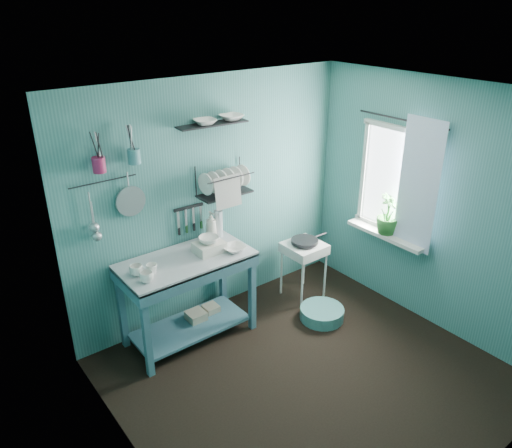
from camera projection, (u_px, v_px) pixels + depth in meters
floor at (309, 376)px, 4.54m from camera, size 3.20×3.20×0.00m
ceiling at (324, 97)px, 3.49m from camera, size 3.20×3.20×0.00m
wall_back at (213, 200)px, 5.09m from camera, size 3.20×0.00×3.20m
wall_front at (493, 350)px, 2.94m from camera, size 3.20×0.00×3.20m
wall_left at (131, 328)px, 3.13m from camera, size 0.00×3.00×3.00m
wall_right at (433, 208)px, 4.90m from camera, size 0.00×3.00×3.00m
work_counter at (189, 299)px, 4.88m from camera, size 1.33×0.77×0.89m
mug_left at (147, 277)px, 4.29m from camera, size 0.12×0.12×0.10m
mug_mid at (152, 269)px, 4.42m from camera, size 0.14×0.14×0.09m
mug_right at (136, 270)px, 4.40m from camera, size 0.17×0.17×0.10m
wash_tub at (209, 247)px, 4.80m from camera, size 0.28×0.22×0.10m
tub_bowl at (209, 240)px, 4.77m from camera, size 0.20×0.19×0.06m
soap_bottle at (211, 226)px, 5.01m from camera, size 0.12×0.12×0.30m
water_bottle at (218, 223)px, 5.09m from camera, size 0.09×0.09×0.28m
counter_bowl at (234, 248)px, 4.83m from camera, size 0.22×0.22×0.05m
hotplate_stand at (303, 270)px, 5.64m from camera, size 0.44×0.44×0.66m
frying_pan at (305, 241)px, 5.48m from camera, size 0.30×0.30×0.03m
knife_strip at (189, 207)px, 4.90m from camera, size 0.32×0.03×0.03m
dish_rack at (225, 180)px, 4.93m from camera, size 0.58×0.31×0.32m
upper_shelf at (212, 124)px, 4.66m from camera, size 0.71×0.23×0.01m
shelf_bowl_left at (205, 126)px, 4.62m from camera, size 0.24×0.24×0.05m
shelf_bowl_right at (231, 118)px, 4.77m from camera, size 0.22×0.22×0.05m
utensil_cup_magenta at (99, 165)px, 4.13m from camera, size 0.11×0.11×0.13m
utensil_cup_teal at (134, 156)px, 4.30m from camera, size 0.11×0.11×0.13m
colander at (131, 201)px, 4.46m from camera, size 0.28×0.03×0.28m
ladle_outer at (91, 208)px, 4.26m from camera, size 0.01×0.01×0.30m
ladle_inner at (93, 218)px, 4.30m from camera, size 0.01×0.01×0.30m
hook_rail at (103, 181)px, 4.26m from camera, size 0.60×0.01×0.01m
window_glass at (397, 181)px, 5.16m from camera, size 0.00×1.10×1.10m
windowsill at (385, 235)px, 5.36m from camera, size 0.16×0.95×0.04m
curtain at (418, 186)px, 4.88m from camera, size 0.00×1.35×1.35m
curtain_rod at (402, 120)px, 4.86m from camera, size 0.02×1.05×0.02m
potted_plant at (388, 214)px, 5.26m from camera, size 0.30×0.30×0.44m
storage_tin_large at (196, 321)px, 5.12m from camera, size 0.18×0.18×0.22m
storage_tin_small at (211, 314)px, 5.25m from camera, size 0.15×0.15×0.20m
floor_basin at (322, 313)px, 5.32m from camera, size 0.47×0.47×0.13m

